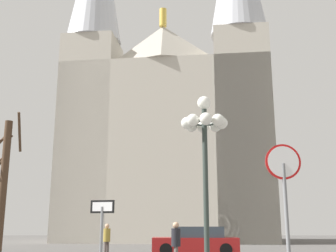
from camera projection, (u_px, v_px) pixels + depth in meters
name	position (u px, v px, depth m)	size (l,w,h in m)	color
cathedral	(167.00, 119.00, 41.97)	(20.87, 14.13, 36.53)	#BCB5A5
stop_sign	(284.00, 191.00, 8.67)	(0.75, 0.08, 3.18)	slate
one_way_arrow_sign	(101.00, 234.00, 9.31)	(0.56, 0.17, 2.07)	slate
street_lamp	(204.00, 141.00, 12.89)	(1.45, 1.45, 5.47)	#2D3833
bare_tree	(2.00, 189.00, 13.71)	(1.17, 1.05, 5.20)	#473323
parked_car_near_red	(195.00, 242.00, 22.07)	(4.45, 1.94, 1.45)	maroon
pedestrian_walking	(106.00, 238.00, 19.31)	(0.32, 0.32, 1.59)	#594C47
pedestrian_standing	(175.00, 241.00, 14.45)	(0.32, 0.32, 1.63)	#594C47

